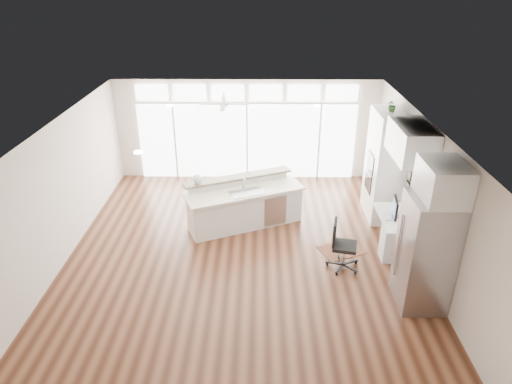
{
  "coord_description": "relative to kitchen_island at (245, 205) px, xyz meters",
  "views": [
    {
      "loc": [
        0.36,
        -7.73,
        5.21
      ],
      "look_at": [
        0.28,
        0.6,
        1.15
      ],
      "focal_mm": 32.0,
      "sensor_mm": 36.0,
      "label": 1
    }
  ],
  "objects": [
    {
      "name": "desk_window",
      "position": [
        3.43,
        -0.95,
        1.03
      ],
      "size": [
        0.04,
        0.85,
        0.85
      ],
      "primitive_type": "cube",
      "color": "white",
      "rests_on": "wall_right"
    },
    {
      "name": "wall_right",
      "position": [
        3.47,
        -1.25,
        0.83
      ],
      "size": [
        0.04,
        8.0,
        2.7
      ],
      "primitive_type": "cube",
      "color": "beige",
      "rests_on": "floor"
    },
    {
      "name": "recessed_lights",
      "position": [
        -0.03,
        -1.05,
        2.16
      ],
      "size": [
        3.4,
        3.0,
        0.02
      ],
      "primitive_type": "cube",
      "color": "beige",
      "rests_on": "ceiling"
    },
    {
      "name": "upper_cabinets",
      "position": [
        3.14,
        -0.95,
        1.83
      ],
      "size": [
        0.64,
        1.3,
        0.64
      ],
      "primitive_type": "cube",
      "color": "silver",
      "rests_on": "wall_right"
    },
    {
      "name": "transom_row",
      "position": [
        -0.03,
        2.69,
        1.86
      ],
      "size": [
        5.9,
        0.06,
        0.4
      ],
      "primitive_type": "cube",
      "color": "white",
      "rests_on": "wall_back"
    },
    {
      "name": "ceiling_fan",
      "position": [
        -0.53,
        1.55,
        1.96
      ],
      "size": [
        1.16,
        1.16,
        0.32
      ],
      "primitive_type": "cube",
      "color": "silver",
      "rests_on": "ceiling"
    },
    {
      "name": "desk_nook",
      "position": [
        3.1,
        -0.95,
        -0.14
      ],
      "size": [
        0.72,
        1.3,
        0.76
      ],
      "primitive_type": "cube",
      "color": "silver",
      "rests_on": "floor"
    },
    {
      "name": "ceiling",
      "position": [
        -0.03,
        -1.25,
        2.18
      ],
      "size": [
        7.0,
        8.0,
        0.02
      ],
      "primitive_type": "cube",
      "color": "white",
      "rests_on": "wall_back"
    },
    {
      "name": "oven_cabinet",
      "position": [
        3.14,
        0.55,
        0.73
      ],
      "size": [
        0.64,
        1.2,
        2.5
      ],
      "primitive_type": "cube",
      "color": "silver",
      "rests_on": "floor"
    },
    {
      "name": "wall_front",
      "position": [
        -0.03,
        -5.25,
        0.83
      ],
      "size": [
        7.0,
        0.04,
        2.7
      ],
      "primitive_type": "cube",
      "color": "beige",
      "rests_on": "floor"
    },
    {
      "name": "wall_left",
      "position": [
        -3.53,
        -1.25,
        0.83
      ],
      "size": [
        0.04,
        8.0,
        2.7
      ],
      "primitive_type": "cube",
      "color": "beige",
      "rests_on": "floor"
    },
    {
      "name": "refrigerator",
      "position": [
        3.08,
        -2.6,
        0.48
      ],
      "size": [
        0.76,
        0.9,
        2.0
      ],
      "primitive_type": "cube",
      "color": "#A3A3A7",
      "rests_on": "floor"
    },
    {
      "name": "monitor",
      "position": [
        3.02,
        -0.95,
        0.44
      ],
      "size": [
        0.16,
        0.5,
        0.41
      ],
      "primitive_type": "cube",
      "rotation": [
        0.0,
        0.0,
        -0.16
      ],
      "color": "black",
      "rests_on": "desk_nook"
    },
    {
      "name": "keyboard",
      "position": [
        2.85,
        -0.95,
        0.25
      ],
      "size": [
        0.17,
        0.35,
        0.02
      ],
      "primitive_type": "cube",
      "rotation": [
        0.0,
        0.0,
        0.12
      ],
      "color": "silver",
      "rests_on": "desk_nook"
    },
    {
      "name": "fishbowl",
      "position": [
        -1.03,
        -0.01,
        0.63
      ],
      "size": [
        0.29,
        0.29,
        0.21
      ],
      "primitive_type": "sphere",
      "rotation": [
        0.0,
        0.0,
        0.48
      ],
      "color": "white",
      "rests_on": "kitchen_island"
    },
    {
      "name": "fridge_cabinet",
      "position": [
        3.14,
        -2.6,
        1.78
      ],
      "size": [
        0.64,
        0.9,
        0.6
      ],
      "primitive_type": "cube",
      "color": "silver",
      "rests_on": "wall_right"
    },
    {
      "name": "rug",
      "position": [
        2.02,
        -1.02,
        -0.52
      ],
      "size": [
        1.05,
        0.92,
        0.01
      ],
      "primitive_type": "cube",
      "rotation": [
        0.0,
        0.0,
        0.41
      ],
      "color": "#3D1D13",
      "rests_on": "floor"
    },
    {
      "name": "floor",
      "position": [
        -0.03,
        -1.25,
        -0.53
      ],
      "size": [
        7.0,
        8.0,
        0.02
      ],
      "primitive_type": "cube",
      "color": "#3D1F12",
      "rests_on": "ground"
    },
    {
      "name": "office_chair",
      "position": [
        1.95,
        -1.62,
        -0.02
      ],
      "size": [
        0.61,
        0.58,
        1.0
      ],
      "primitive_type": "cube",
      "rotation": [
        0.0,
        0.0,
        -0.22
      ],
      "color": "black",
      "rests_on": "floor"
    },
    {
      "name": "potted_plant",
      "position": [
        3.14,
        0.55,
        2.09
      ],
      "size": [
        0.28,
        0.3,
        0.21
      ],
      "primitive_type": "imported",
      "rotation": [
        0.0,
        0.0,
        0.12
      ],
      "color": "#2F5C27",
      "rests_on": "oven_cabinet"
    },
    {
      "name": "framed_photos",
      "position": [
        3.43,
        -0.33,
        0.88
      ],
      "size": [
        0.06,
        0.22,
        0.8
      ],
      "primitive_type": "cube",
      "color": "black",
      "rests_on": "wall_right"
    },
    {
      "name": "kitchen_island",
      "position": [
        0.0,
        0.0,
        0.0
      ],
      "size": [
        2.8,
        1.95,
        1.04
      ],
      "primitive_type": "cube",
      "rotation": [
        0.0,
        0.0,
        0.41
      ],
      "color": "silver",
      "rests_on": "floor"
    },
    {
      "name": "wall_back",
      "position": [
        -0.03,
        2.75,
        0.83
      ],
      "size": [
        7.0,
        0.04,
        2.7
      ],
      "primitive_type": "cube",
      "color": "beige",
      "rests_on": "floor"
    },
    {
      "name": "glass_wall",
      "position": [
        -0.03,
        2.69,
        0.53
      ],
      "size": [
        5.8,
        0.06,
        2.08
      ],
      "primitive_type": "cube",
      "color": "white",
      "rests_on": "wall_back"
    }
  ]
}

